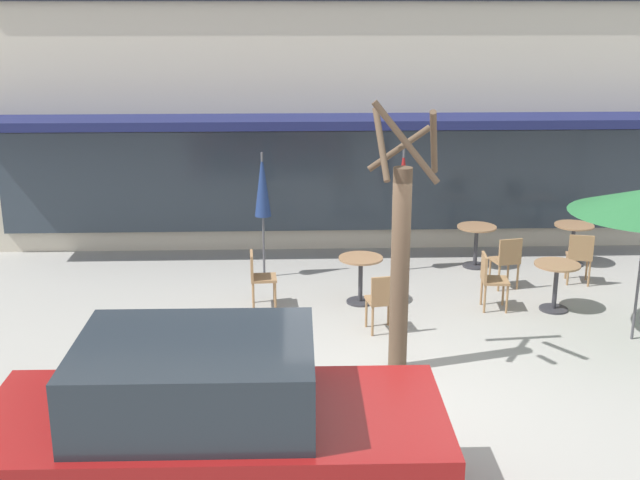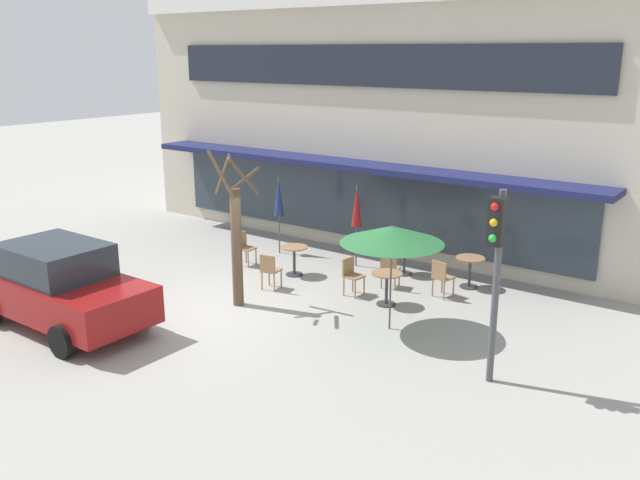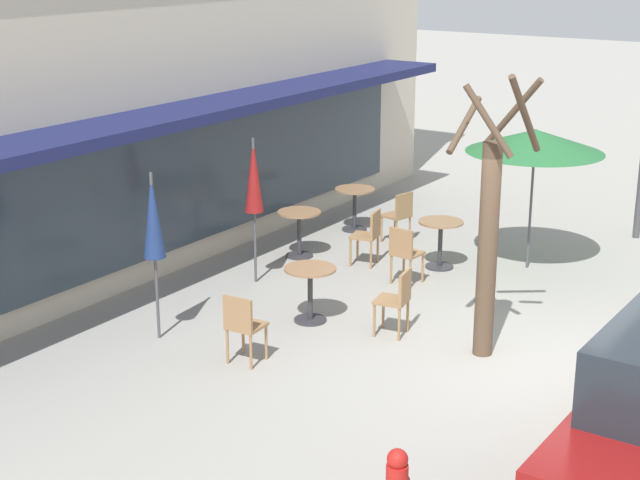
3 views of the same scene
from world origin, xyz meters
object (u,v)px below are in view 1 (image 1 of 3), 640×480
cafe_chair_3 (507,259)px  fire_hydrant (87,380)px  cafe_table_by_tree (476,239)px  street_tree (401,254)px  cafe_chair_4 (259,275)px  cafe_chair_0 (383,298)px  cafe_chair_2 (490,277)px  patio_umbrella_cream_folded (403,181)px  cafe_table_near_wall (573,238)px  cafe_chair_1 (580,254)px  parked_sedan (210,431)px  cafe_table_streetside (556,279)px  cafe_table_mid_patio (361,272)px  patio_umbrella_corner_open (262,186)px

cafe_chair_3 → fire_hydrant: cafe_chair_3 is taller
cafe_table_by_tree → street_tree: size_ratio=0.21×
fire_hydrant → cafe_chair_4: bearing=59.2°
cafe_chair_0 → cafe_chair_2: same height
patio_umbrella_cream_folded → cafe_chair_2: patio_umbrella_cream_folded is taller
cafe_table_by_tree → patio_umbrella_cream_folded: patio_umbrella_cream_folded is taller
cafe_table_near_wall → cafe_chair_1: cafe_chair_1 is taller
cafe_chair_0 → parked_sedan: (-2.05, -4.24, 0.35)m
cafe_table_streetside → cafe_table_by_tree: same height
cafe_chair_3 → cafe_chair_0: bearing=-141.9°
cafe_chair_1 → cafe_chair_3: same height
cafe_table_streetside → patio_umbrella_cream_folded: (-2.14, 2.00, 1.11)m
patio_umbrella_cream_folded → street_tree: (-0.57, -3.98, -0.05)m
cafe_chair_4 → fire_hydrant: bearing=-120.8°
cafe_chair_3 → cafe_table_near_wall: bearing=38.3°
patio_umbrella_cream_folded → fire_hydrant: patio_umbrella_cream_folded is taller
parked_sedan → cafe_table_mid_patio: bearing=71.3°
cafe_table_mid_patio → cafe_chair_1: (3.77, 0.74, 0.01)m
cafe_chair_2 → parked_sedan: (-3.83, -5.11, 0.35)m
cafe_chair_1 → fire_hydrant: 8.33m
cafe_chair_0 → cafe_table_near_wall: bearing=38.2°
cafe_chair_1 → street_tree: 4.81m
cafe_table_near_wall → cafe_table_by_tree: bearing=-178.5°
cafe_table_streetside → street_tree: 3.52m
cafe_table_mid_patio → patio_umbrella_corner_open: (-1.57, 1.31, 1.11)m
cafe_table_by_tree → cafe_chair_0: cafe_chair_0 is taller
street_tree → cafe_chair_0: bearing=93.5°
cafe_chair_3 → cafe_chair_2: bearing=-118.6°
cafe_chair_4 → street_tree: 3.16m
cafe_chair_4 → fire_hydrant: 3.73m
cafe_table_by_tree → fire_hydrant: cafe_table_by_tree is taller
cafe_table_near_wall → street_tree: street_tree is taller
cafe_table_by_tree → fire_hydrant: (-5.74, -5.03, -0.16)m
patio_umbrella_cream_folded → parked_sedan: 7.56m
cafe_table_near_wall → fire_hydrant: size_ratio=1.08×
cafe_table_mid_patio → fire_hydrant: bearing=-136.7°
cafe_chair_4 → parked_sedan: bearing=-92.5°
cafe_chair_4 → cafe_chair_1: bearing=9.0°
patio_umbrella_cream_folded → cafe_table_near_wall: bearing=3.6°
cafe_table_mid_patio → cafe_chair_3: 2.55m
cafe_table_mid_patio → cafe_chair_2: bearing=-9.8°
street_tree → patio_umbrella_cream_folded: bearing=81.9°
cafe_table_streetside → cafe_table_by_tree: (-0.76, 2.16, 0.00)m
cafe_chair_2 → street_tree: bearing=-129.5°
cafe_table_mid_patio → fire_hydrant: (-3.51, -3.30, -0.16)m
cafe_chair_1 → cafe_chair_4: bearing=-171.0°
patio_umbrella_cream_folded → patio_umbrella_corner_open: 2.44m
patio_umbrella_cream_folded → cafe_chair_1: size_ratio=2.47×
cafe_chair_0 → cafe_chair_3: size_ratio=1.00×
cafe_table_near_wall → cafe_chair_2: cafe_chair_2 is taller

